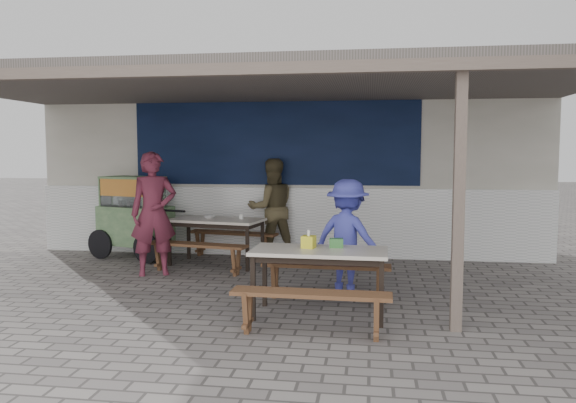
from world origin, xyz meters
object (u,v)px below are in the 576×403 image
at_px(vendor_cart, 134,214).
at_px(patron_street_side, 154,214).
at_px(condiment_jar, 241,217).
at_px(patron_right_table, 348,238).
at_px(bench_right_street, 311,303).
at_px(bench_right_wall, 326,272).
at_px(tissue_box, 309,242).
at_px(table_right, 319,256).
at_px(condiment_bowl, 210,217).
at_px(donation_box, 336,243).
at_px(table_left, 216,223).
at_px(patron_wall_side, 272,208).
at_px(bench_left_street, 197,251).
at_px(bench_left_wall, 233,238).

relative_size(vendor_cart, patron_street_side, 0.99).
bearing_deg(vendor_cart, condiment_jar, 6.14).
bearing_deg(vendor_cart, patron_right_table, -11.89).
xyz_separation_m(bench_right_street, bench_right_wall, (0.04, 1.40, 0.00)).
bearing_deg(patron_street_side, patron_right_table, -40.42).
relative_size(vendor_cart, tissue_box, 13.13).
relative_size(table_right, condiment_bowl, 8.50).
bearing_deg(patron_street_side, bench_right_street, -68.46).
height_order(table_right, bench_right_wall, table_right).
distance_m(patron_right_table, donation_box, 0.83).
bearing_deg(patron_right_table, table_left, -10.99).
bearing_deg(table_right, patron_wall_side, 110.10).
height_order(patron_wall_side, tissue_box, patron_wall_side).
distance_m(bench_right_wall, condiment_jar, 2.49).
height_order(table_right, tissue_box, tissue_box).
relative_size(bench_right_wall, tissue_box, 11.55).
relative_size(bench_right_wall, donation_box, 10.32).
distance_m(patron_street_side, condiment_jar, 1.42).
xyz_separation_m(patron_street_side, condiment_jar, (1.12, 0.86, -0.12)).
bearing_deg(table_right, donation_box, 41.50).
bearing_deg(patron_wall_side, bench_left_street, 34.05).
bearing_deg(bench_right_street, bench_left_street, 128.41).
xyz_separation_m(bench_right_wall, donation_box, (0.16, -0.55, 0.46)).
xyz_separation_m(table_left, bench_right_street, (1.88, -3.31, -0.33)).
bearing_deg(patron_street_side, bench_right_wall, -46.93).
height_order(table_right, condiment_jar, condiment_jar).
distance_m(tissue_box, condiment_jar, 2.90).
relative_size(table_right, bench_right_wall, 0.94).
height_order(patron_wall_side, donation_box, patron_wall_side).
bearing_deg(patron_street_side, bench_left_wall, 35.77).
height_order(bench_left_wall, condiment_bowl, condiment_bowl).
relative_size(table_left, vendor_cart, 0.88).
distance_m(table_left, patron_wall_side, 1.09).
bearing_deg(tissue_box, condiment_jar, 118.15).
xyz_separation_m(patron_street_side, condiment_bowl, (0.60, 0.86, -0.14)).
relative_size(bench_right_wall, patron_street_side, 0.87).
bearing_deg(tissue_box, table_right, -29.83).
relative_size(vendor_cart, patron_right_table, 1.22).
xyz_separation_m(table_right, patron_wall_side, (-1.13, 3.35, 0.18)).
bearing_deg(patron_wall_side, bench_right_wall, 90.22).
bearing_deg(table_right, patron_right_table, 75.83).
height_order(tissue_box, condiment_jar, tissue_box).
xyz_separation_m(tissue_box, condiment_jar, (-1.37, 2.56, -0.03)).
bearing_deg(tissue_box, patron_right_table, 65.97).
distance_m(bench_left_street, patron_right_table, 2.53).
xyz_separation_m(patron_street_side, tissue_box, (2.49, -1.70, -0.09)).
bearing_deg(table_right, patron_street_side, 147.45).
bearing_deg(patron_street_side, table_right, -58.95).
relative_size(patron_wall_side, tissue_box, 12.44).
bearing_deg(bench_right_wall, bench_left_street, 149.77).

